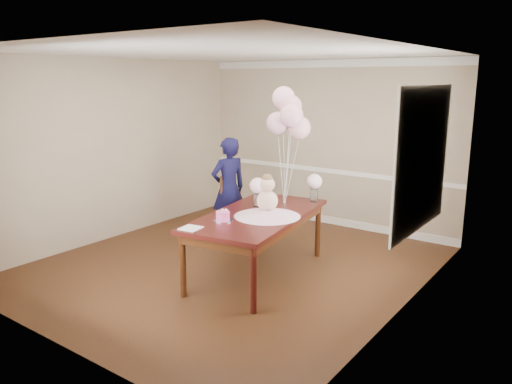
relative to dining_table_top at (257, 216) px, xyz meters
name	(u,v)px	position (x,y,z in m)	size (l,w,h in m)	color
floor	(232,265)	(-0.45, 0.05, -0.76)	(4.50, 5.00, 0.00)	black
ceiling	(230,52)	(-0.45, 0.05, 1.94)	(4.50, 5.00, 0.02)	silver
wall_back	(326,144)	(-0.45, 2.55, 0.59)	(4.50, 0.02, 2.70)	gray
wall_front	(48,203)	(-0.45, -2.45, 0.59)	(4.50, 0.02, 2.70)	gray
wall_left	(115,149)	(-2.70, 0.05, 0.59)	(0.02, 5.00, 2.70)	gray
wall_right	(407,186)	(1.80, 0.05, 0.59)	(0.02, 5.00, 2.70)	gray
chair_rail_trim	(325,170)	(-0.45, 2.54, 0.14)	(4.50, 0.02, 0.07)	white
crown_molding	(328,63)	(-0.45, 2.54, 1.87)	(4.50, 0.02, 0.12)	silver
baseboard_trim	(323,219)	(-0.45, 2.54, -0.70)	(4.50, 0.02, 0.12)	silver
window_frame	(423,159)	(1.78, 0.55, 0.79)	(0.02, 1.66, 1.56)	white
window_blinds	(421,159)	(1.76, 0.55, 0.79)	(0.01, 1.50, 1.40)	white
dining_table_top	(257,216)	(0.00, 0.00, 0.00)	(1.05, 2.10, 0.05)	black
table_apron	(257,222)	(0.00, 0.00, -0.08)	(0.95, 2.00, 0.11)	black
table_leg_fl	(183,266)	(-0.28, -1.02, -0.39)	(0.07, 0.07, 0.74)	black
table_leg_fr	(253,280)	(0.59, -0.88, -0.39)	(0.07, 0.07, 0.74)	black
table_leg_bl	(260,222)	(-0.59, 0.88, -0.39)	(0.07, 0.07, 0.74)	black
table_leg_br	(318,230)	(0.28, 1.02, -0.39)	(0.07, 0.07, 0.74)	black
baby_skirt	(267,212)	(0.16, -0.03, 0.08)	(0.80, 0.80, 0.11)	#DEA4C2
baby_torso	(267,201)	(0.16, -0.03, 0.22)	(0.25, 0.25, 0.25)	pink
baby_head	(267,184)	(0.16, -0.03, 0.41)	(0.18, 0.18, 0.18)	beige
baby_hair	(267,179)	(0.16, -0.03, 0.48)	(0.13, 0.13, 0.13)	brown
cake_platter	(223,221)	(-0.13, -0.50, 0.03)	(0.23, 0.23, 0.01)	#BCBCC1
birthday_cake	(223,216)	(-0.13, -0.50, 0.09)	(0.16, 0.16, 0.11)	#E949A0
cake_flower_a	(223,210)	(-0.13, -0.50, 0.16)	(0.03, 0.03, 0.03)	white
cake_flower_b	(226,210)	(-0.10, -0.47, 0.16)	(0.03, 0.03, 0.03)	white
rose_vase_near	(257,200)	(-0.21, 0.29, 0.11)	(0.11, 0.11, 0.17)	silver
roses_near	(257,186)	(-0.21, 0.29, 0.30)	(0.20, 0.20, 0.20)	silver
rose_vase_far	(314,195)	(0.25, 0.94, 0.11)	(0.11, 0.11, 0.17)	silver
roses_far	(314,181)	(0.25, 0.94, 0.30)	(0.20, 0.20, 0.20)	silver
napkin	(191,228)	(-0.22, -0.94, 0.03)	(0.21, 0.21, 0.01)	silver
balloon_weight	(284,203)	(0.01, 0.59, 0.04)	(0.04, 0.04, 0.02)	silver
balloon_a	(278,123)	(-0.09, 0.57, 1.08)	(0.29, 0.29, 0.29)	#DA9AB7
balloon_b	(292,116)	(0.12, 0.55, 1.18)	(0.29, 0.29, 0.29)	#E8A4BD
balloon_c	(290,106)	(0.02, 0.69, 1.29)	(0.29, 0.29, 0.29)	#DC9CAA
balloon_d	(284,98)	(-0.09, 0.70, 1.39)	(0.29, 0.29, 0.29)	#FFB4D5
balloon_e	(299,128)	(0.15, 0.69, 1.02)	(0.29, 0.29, 0.29)	#E8A4B1
balloon_ribbon_a	(281,170)	(-0.04, 0.58, 0.48)	(0.00, 0.00, 0.88)	white
balloon_ribbon_b	(288,167)	(0.07, 0.57, 0.53)	(0.00, 0.00, 0.99)	white
balloon_ribbon_c	(287,162)	(0.01, 0.64, 0.58)	(0.00, 0.00, 1.09)	white
balloon_ribbon_d	(284,157)	(-0.04, 0.64, 0.64)	(0.00, 0.00, 1.20)	white
balloon_ribbon_e	(292,172)	(0.08, 0.64, 0.45)	(0.00, 0.00, 0.83)	white
dining_chair_seat	(239,211)	(-1.07, 1.00, -0.33)	(0.42, 0.42, 0.05)	#371F0F
chair_leg_fl	(223,227)	(-1.22, 0.80, -0.55)	(0.04, 0.04, 0.41)	#331D0D
chair_leg_fr	(243,230)	(-0.88, 0.85, -0.55)	(0.04, 0.04, 0.41)	black
chair_leg_bl	(235,221)	(-1.27, 1.15, -0.55)	(0.04, 0.04, 0.41)	#3E2310
chair_leg_br	(254,224)	(-0.92, 1.19, -0.55)	(0.04, 0.04, 0.41)	#39210F
chair_back_post_l	(221,194)	(-1.24, 0.80, -0.05)	(0.04, 0.04, 0.54)	#341A0E
chair_back_post_r	(233,190)	(-1.29, 1.14, -0.05)	(0.04, 0.04, 0.54)	#3D1D10
chair_slat_low	(228,199)	(-1.26, 0.97, -0.16)	(0.03, 0.39, 0.05)	#35190E
chair_slat_mid	(228,189)	(-1.26, 0.97, -0.01)	(0.03, 0.39, 0.05)	#3A1F0F
chair_slat_top	(227,179)	(-1.26, 0.97, 0.14)	(0.03, 0.39, 0.05)	#3D2210
woman	(229,189)	(-1.21, 0.93, 0.01)	(0.56, 0.38, 1.55)	black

